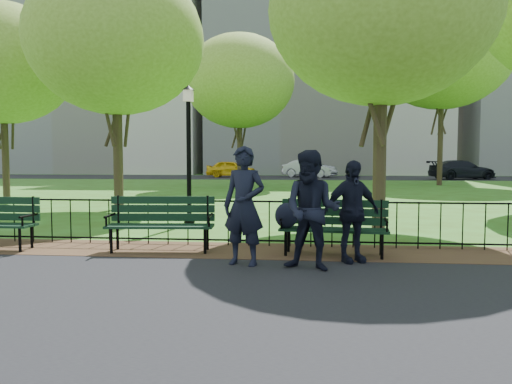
# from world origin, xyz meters

# --- Properties ---
(ground) EXTENTS (120.00, 120.00, 0.00)m
(ground) POSITION_xyz_m (0.00, 0.00, 0.00)
(ground) COLOR #375717
(asphalt_path) EXTENTS (60.00, 9.20, 0.01)m
(asphalt_path) POSITION_xyz_m (0.00, -3.40, 0.01)
(asphalt_path) COLOR black
(asphalt_path) RESTS_ON ground
(dirt_strip) EXTENTS (60.00, 1.60, 0.01)m
(dirt_strip) POSITION_xyz_m (0.00, 1.50, 0.01)
(dirt_strip) COLOR #3C2418
(dirt_strip) RESTS_ON ground
(far_street) EXTENTS (70.00, 9.00, 0.01)m
(far_street) POSITION_xyz_m (0.00, 35.00, 0.01)
(far_street) COLOR black
(far_street) RESTS_ON ground
(iron_fence) EXTENTS (24.06, 0.06, 1.00)m
(iron_fence) POSITION_xyz_m (0.00, 2.00, 0.50)
(iron_fence) COLOR black
(iron_fence) RESTS_ON ground
(apartment_west) EXTENTS (22.00, 15.00, 26.00)m
(apartment_west) POSITION_xyz_m (-22.00, 48.00, 13.00)
(apartment_west) COLOR silver
(apartment_west) RESTS_ON ground
(apartment_mid) EXTENTS (24.00, 15.00, 30.00)m
(apartment_mid) POSITION_xyz_m (2.00, 48.00, 15.00)
(apartment_mid) COLOR beige
(apartment_mid) RESTS_ON ground
(park_bench_main) EXTENTS (2.00, 0.76, 1.06)m
(park_bench_main) POSITION_xyz_m (0.27, 1.23, 0.65)
(park_bench_main) COLOR black
(park_bench_main) RESTS_ON ground
(park_bench_left_a) EXTENTS (1.97, 0.75, 1.09)m
(park_bench_left_a) POSITION_xyz_m (-2.54, 1.35, 0.63)
(park_bench_left_a) COLOR black
(park_bench_left_a) RESTS_ON ground
(lamppost) EXTENTS (0.32, 0.32, 3.54)m
(lamppost) POSITION_xyz_m (-2.87, 4.95, 1.93)
(lamppost) COLOR black
(lamppost) RESTS_ON ground
(tree_near_w) EXTENTS (5.73, 5.73, 7.98)m
(tree_near_w) POSITION_xyz_m (-6.09, 8.43, 5.54)
(tree_near_w) COLOR #2D2116
(tree_near_w) RESTS_ON ground
(tree_near_e) EXTENTS (5.47, 5.47, 7.62)m
(tree_near_e) POSITION_xyz_m (1.88, 4.90, 5.29)
(tree_near_e) COLOR #2D2116
(tree_near_e) RESTS_ON ground
(tree_mid_w) EXTENTS (5.66, 5.66, 7.89)m
(tree_mid_w) POSITION_xyz_m (-12.09, 11.67, 5.48)
(tree_mid_w) COLOR #2D2116
(tree_mid_w) RESTS_ON ground
(tree_far_c) EXTENTS (6.17, 6.17, 8.60)m
(tree_far_c) POSITION_xyz_m (-3.66, 20.49, 5.97)
(tree_far_c) COLOR #2D2116
(tree_far_c) RESTS_ON ground
(tree_far_e) EXTENTS (8.54, 8.54, 11.90)m
(tree_far_e) POSITION_xyz_m (8.26, 24.16, 8.27)
(tree_far_e) COLOR #2D2116
(tree_far_e) RESTS_ON ground
(person_left) EXTENTS (0.79, 0.63, 1.90)m
(person_left) POSITION_xyz_m (-0.88, 0.31, 0.96)
(person_left) COLOR black
(person_left) RESTS_ON asphalt_path
(person_mid) EXTENTS (0.98, 0.68, 1.83)m
(person_mid) POSITION_xyz_m (0.20, 0.06, 0.93)
(person_mid) COLOR black
(person_mid) RESTS_ON asphalt_path
(person_right) EXTENTS (1.06, 0.76, 1.67)m
(person_right) POSITION_xyz_m (0.85, 0.71, 0.85)
(person_right) COLOR black
(person_right) RESTS_ON asphalt_path
(taxi) EXTENTS (4.23, 1.72, 1.44)m
(taxi) POSITION_xyz_m (-6.37, 34.96, 0.73)
(taxi) COLOR yellow
(taxi) RESTS_ON far_street
(sedan_silver) EXTENTS (4.80, 3.30, 1.50)m
(sedan_silver) POSITION_xyz_m (0.36, 35.20, 0.76)
(sedan_silver) COLOR #9A9CA1
(sedan_silver) RESTS_ON far_street
(sedan_dark) EXTENTS (5.45, 3.23, 1.48)m
(sedan_dark) POSITION_xyz_m (12.16, 32.74, 0.75)
(sedan_dark) COLOR black
(sedan_dark) RESTS_ON far_street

